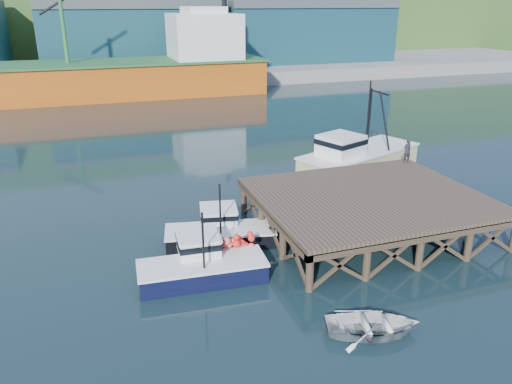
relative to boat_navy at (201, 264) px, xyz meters
name	(u,v)px	position (x,y,z in m)	size (l,w,h in m)	color
ground	(275,244)	(4.43, 2.05, -0.73)	(300.00, 300.00, 0.00)	black
wharf	(371,199)	(9.93, 1.86, 1.21)	(12.00, 10.00, 2.62)	brown
far_quay	(132,68)	(4.43, 72.05, 0.27)	(160.00, 40.00, 2.00)	gray
warehouse_mid	(132,38)	(4.43, 67.05, 5.77)	(28.00, 16.00, 9.00)	#184752
warehouse_right	(300,34)	(34.43, 67.05, 5.77)	(30.00, 16.00, 9.00)	#184752
cargo_ship	(82,73)	(-4.04, 50.05, 2.58)	(55.50, 10.00, 13.75)	#C55812
hillside	(113,6)	(4.43, 102.05, 10.27)	(220.00, 50.00, 22.00)	#2D511E
boat_navy	(201,264)	(0.00, 0.00, 0.00)	(5.96, 3.34, 3.64)	black
boat_black	(220,230)	(1.80, 3.39, -0.08)	(6.04, 5.01, 3.55)	black
trawler	(357,155)	(14.42, 11.12, 0.66)	(10.72, 7.04, 6.76)	#D0C786
dinghy	(373,325)	(5.26, -6.21, -0.36)	(2.60, 3.64, 0.75)	silver
dockworker	(407,151)	(15.33, 6.45, 2.17)	(0.57, 0.37, 1.56)	black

